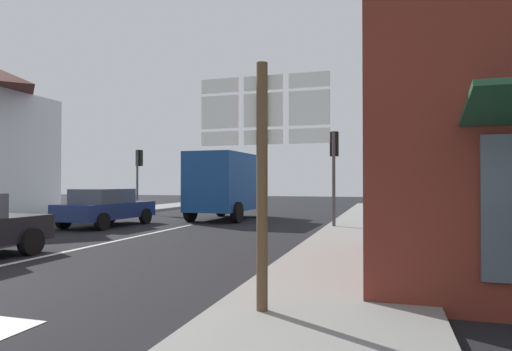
% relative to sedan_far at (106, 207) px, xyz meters
% --- Properties ---
extents(ground_plane, '(80.00, 80.00, 0.00)m').
position_rel_sedan_far_xyz_m(ground_plane, '(2.97, -0.46, -0.76)').
color(ground_plane, black).
extents(sidewalk_right, '(2.81, 44.00, 0.14)m').
position_rel_sedan_far_xyz_m(sidewalk_right, '(9.84, -2.46, -0.69)').
color(sidewalk_right, gray).
rests_on(sidewalk_right, ground).
extents(lane_centre_stripe, '(0.16, 12.00, 0.01)m').
position_rel_sedan_far_xyz_m(lane_centre_stripe, '(2.97, -4.46, -0.75)').
color(lane_centre_stripe, silver).
rests_on(lane_centre_stripe, ground).
extents(sedan_far, '(2.13, 4.28, 1.47)m').
position_rel_sedan_far_xyz_m(sedan_far, '(0.00, 0.00, 0.00)').
color(sedan_far, navy).
rests_on(sedan_far, ground).
extents(delivery_truck, '(2.64, 5.08, 3.05)m').
position_rel_sedan_far_xyz_m(delivery_truck, '(3.42, 4.35, 0.89)').
color(delivery_truck, '#19478C').
rests_on(delivery_truck, ground).
extents(route_sign_post, '(1.66, 0.14, 3.20)m').
position_rel_sedan_far_xyz_m(route_sign_post, '(9.10, -9.58, 1.24)').
color(route_sign_post, brown).
rests_on(route_sign_post, ground).
extents(traffic_light_far_left, '(0.30, 0.49, 3.55)m').
position_rel_sedan_far_xyz_m(traffic_light_far_left, '(-2.78, 6.89, 1.87)').
color(traffic_light_far_left, '#47474C').
rests_on(traffic_light_far_left, ground).
extents(traffic_light_near_right, '(0.30, 0.49, 3.58)m').
position_rel_sedan_far_xyz_m(traffic_light_near_right, '(8.73, 1.41, 1.89)').
color(traffic_light_near_right, '#47474C').
rests_on(traffic_light_near_right, ground).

